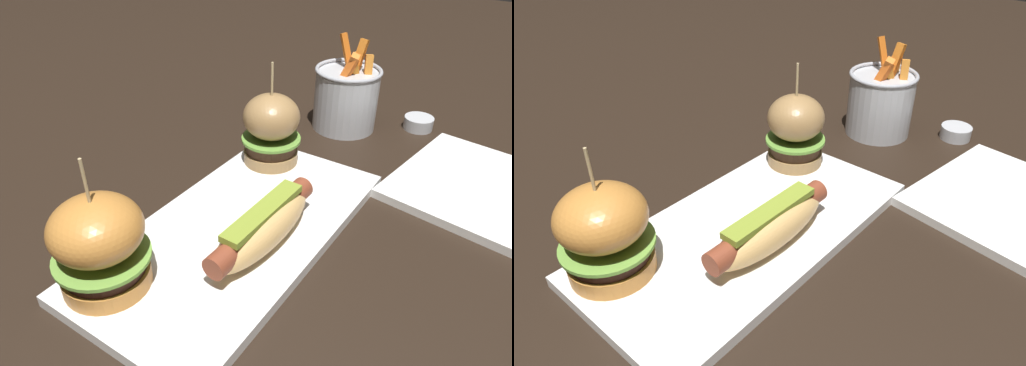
{
  "view_description": "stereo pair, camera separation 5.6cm",
  "coord_description": "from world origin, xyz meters",
  "views": [
    {
      "loc": [
        -0.35,
        -0.26,
        0.36
      ],
      "look_at": [
        0.04,
        0.0,
        0.05
      ],
      "focal_mm": 33.33,
      "sensor_mm": 36.0,
      "label": 1
    },
    {
      "loc": [
        -0.32,
        -0.31,
        0.36
      ],
      "look_at": [
        0.04,
        0.0,
        0.05
      ],
      "focal_mm": 33.33,
      "sensor_mm": 36.0,
      "label": 2
    }
  ],
  "objects": [
    {
      "name": "sauce_ramekin",
      "position": [
        0.4,
        -0.09,
        0.01
      ],
      "size": [
        0.05,
        0.05,
        0.02
      ],
      "color": "#B7BABF",
      "rests_on": "ground"
    },
    {
      "name": "fries_bucket",
      "position": [
        0.34,
        0.02,
        0.05
      ],
      "size": [
        0.11,
        0.11,
        0.15
      ],
      "color": "#B7BABF",
      "rests_on": "ground"
    },
    {
      "name": "hot_dog",
      "position": [
        -0.01,
        -0.04,
        0.04
      ],
      "size": [
        0.18,
        0.05,
        0.05
      ],
      "color": "#E1AF66",
      "rests_on": "platter_main"
    },
    {
      "name": "side_plate",
      "position": [
        0.26,
        -0.22,
        0.01
      ],
      "size": [
        0.25,
        0.25,
        0.01
      ],
      "primitive_type": "cube",
      "rotation": [
        0.0,
        0.0,
        -0.14
      ],
      "color": "white",
      "rests_on": "ground"
    },
    {
      "name": "platter_main",
      "position": [
        0.0,
        0.0,
        0.01
      ],
      "size": [
        0.4,
        0.2,
        0.01
      ],
      "primitive_type": "cube",
      "color": "white",
      "rests_on": "ground"
    },
    {
      "name": "slider_right",
      "position": [
        0.15,
        0.05,
        0.07
      ],
      "size": [
        0.08,
        0.08,
        0.15
      ],
      "color": "#9D7647",
      "rests_on": "platter_main"
    },
    {
      "name": "slider_left",
      "position": [
        -0.15,
        0.06,
        0.07
      ],
      "size": [
        0.1,
        0.1,
        0.15
      ],
      "color": "#C37D35",
      "rests_on": "platter_main"
    },
    {
      "name": "ground_plane",
      "position": [
        0.0,
        0.0,
        0.0
      ],
      "size": [
        3.0,
        3.0,
        0.0
      ],
      "primitive_type": "plane",
      "color": "black"
    }
  ]
}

